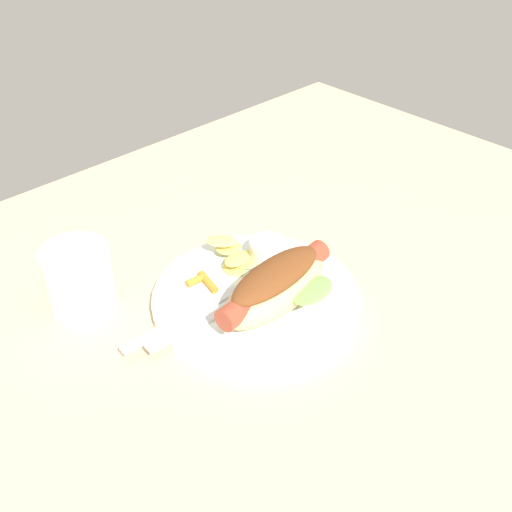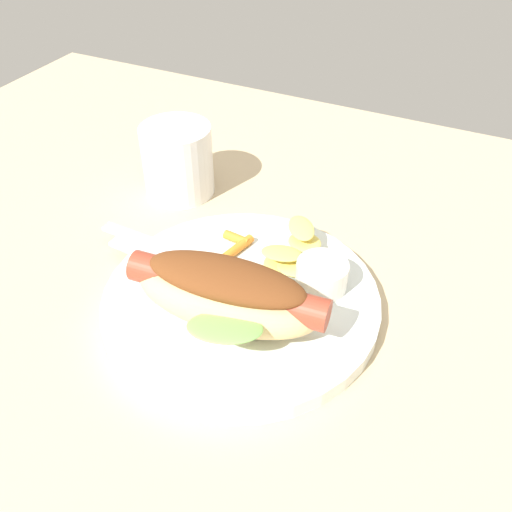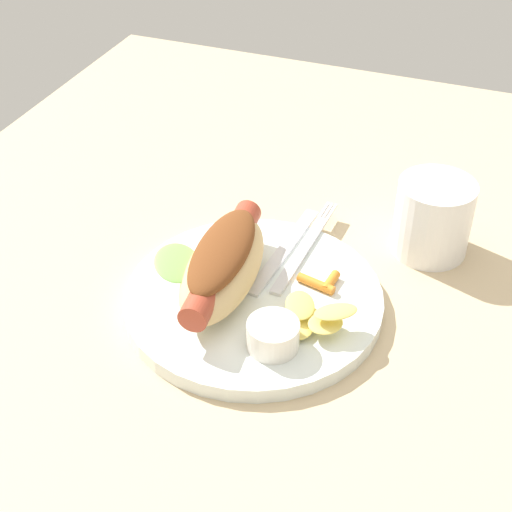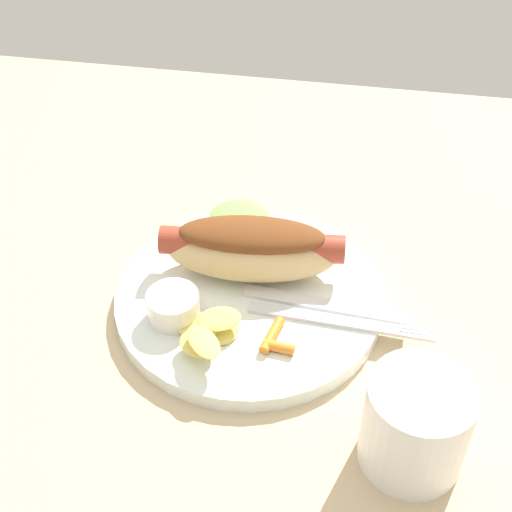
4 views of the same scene
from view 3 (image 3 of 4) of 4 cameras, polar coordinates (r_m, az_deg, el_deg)
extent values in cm
cube|color=tan|center=(74.46, -0.79, -5.32)|extent=(120.00, 90.00, 1.80)
cylinder|color=white|center=(74.92, -0.39, -3.24)|extent=(25.40, 25.40, 1.60)
ellipsoid|color=#DBB77A|center=(73.45, -2.49, -0.90)|extent=(16.91, 8.17, 5.00)
cylinder|color=#A33D28|center=(72.90, -2.50, -0.37)|extent=(17.74, 4.25, 2.74)
ellipsoid|color=brown|center=(72.15, -2.53, 0.40)|extent=(14.32, 6.27, 2.31)
ellipsoid|color=#7FC65B|center=(72.88, -5.91, -0.45)|extent=(7.11, 6.13, 1.56)
cylinder|color=white|center=(68.04, 1.28, -5.97)|extent=(4.77, 4.77, 2.69)
cube|color=silver|center=(78.96, 3.34, 0.13)|extent=(13.89, 1.85, 0.40)
cube|color=silver|center=(85.40, 5.68, 3.26)|extent=(3.21, 0.45, 0.40)
cube|color=silver|center=(85.51, 5.40, 3.33)|extent=(3.21, 0.45, 0.40)
cube|color=silver|center=(85.62, 5.11, 3.40)|extent=(3.21, 0.45, 0.40)
cube|color=silver|center=(79.47, 2.13, 0.44)|extent=(15.80, 2.68, 0.36)
ellipsoid|color=#E6D162|center=(71.92, 3.48, -4.31)|extent=(2.83, 3.57, 0.50)
ellipsoid|color=#E6D162|center=(70.24, 2.99, -5.19)|extent=(5.22, 4.96, 0.62)
ellipsoid|color=#E6D162|center=(69.55, 5.24, -5.04)|extent=(4.43, 4.19, 0.71)
ellipsoid|color=#E6D162|center=(70.78, 3.33, -3.70)|extent=(4.58, 3.85, 0.96)
ellipsoid|color=#E6D162|center=(69.28, 6.02, -4.15)|extent=(4.45, 4.77, 0.70)
cylinder|color=orange|center=(74.95, 4.52, -2.09)|extent=(1.81, 4.07, 0.93)
cylinder|color=orange|center=(75.30, 5.62, -1.93)|extent=(2.88, 1.26, 0.94)
cylinder|color=white|center=(82.22, 13.14, 2.82)|extent=(8.12, 8.12, 8.31)
camera|label=1|loc=(1.11, -16.11, 36.48)|focal=42.80mm
camera|label=2|loc=(0.65, -36.52, 19.34)|focal=38.81mm
camera|label=4|loc=(0.68, 52.10, 25.52)|focal=51.07mm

